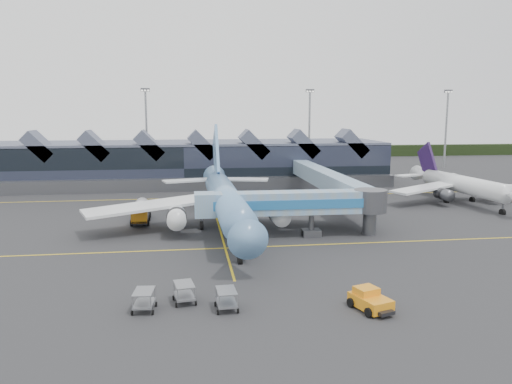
{
  "coord_description": "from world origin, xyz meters",
  "views": [
    {
      "loc": [
        -4.29,
        -66.06,
        16.22
      ],
      "look_at": [
        5.25,
        2.85,
        5.0
      ],
      "focal_mm": 35.0,
      "sensor_mm": 36.0,
      "label": 1
    }
  ],
  "objects": [
    {
      "name": "ground",
      "position": [
        0.0,
        0.0,
        0.0
      ],
      "size": [
        260.0,
        260.0,
        0.0
      ],
      "primitive_type": "plane",
      "color": "#28282B",
      "rests_on": "ground"
    },
    {
      "name": "taxi_stripes",
      "position": [
        0.0,
        10.0,
        0.01
      ],
      "size": [
        120.0,
        60.0,
        0.01
      ],
      "color": "yellow",
      "rests_on": "ground"
    },
    {
      "name": "tree_line_far",
      "position": [
        0.0,
        110.0,
        2.0
      ],
      "size": [
        260.0,
        4.0,
        4.0
      ],
      "primitive_type": "cube",
      "color": "black",
      "rests_on": "ground"
    },
    {
      "name": "terminal",
      "position": [
        -5.07,
        47.35,
        4.88
      ],
      "size": [
        90.0,
        22.25,
        12.52
      ],
      "color": "black",
      "rests_on": "ground"
    },
    {
      "name": "light_masts",
      "position": [
        21.0,
        62.8,
        12.49
      ],
      "size": [
        132.4,
        42.56,
        22.45
      ],
      "color": "gray",
      "rests_on": "ground"
    },
    {
      "name": "main_airliner",
      "position": [
        0.87,
        2.48,
        4.26
      ],
      "size": [
        39.28,
        45.07,
        14.5
      ],
      "rotation": [
        0.0,
        0.0,
        0.02
      ],
      "color": "#669ACF",
      "rests_on": "ground"
    },
    {
      "name": "regional_jet",
      "position": [
        44.43,
        17.11,
        3.34
      ],
      "size": [
        28.08,
        30.71,
        10.53
      ],
      "rotation": [
        0.0,
        0.0,
        0.08
      ],
      "color": "white",
      "rests_on": "ground"
    },
    {
      "name": "jet_bridge",
      "position": [
        10.64,
        -3.68,
        4.35
      ],
      "size": [
        25.34,
        4.37,
        6.15
      ],
      "rotation": [
        0.0,
        0.0,
        -0.01
      ],
      "color": "#78A1C8",
      "rests_on": "ground"
    },
    {
      "name": "fuel_truck",
      "position": [
        -11.32,
        8.52,
        1.71
      ],
      "size": [
        2.83,
        9.11,
        3.04
      ],
      "rotation": [
        0.0,
        0.0,
        0.02
      ],
      "color": "black",
      "rests_on": "ground"
    },
    {
      "name": "pushback_tug",
      "position": [
        10.47,
        -28.44,
        0.79
      ],
      "size": [
        3.39,
        4.35,
        1.76
      ],
      "rotation": [
        0.0,
        0.0,
        0.32
      ],
      "color": "orange",
      "rests_on": "ground"
    },
    {
      "name": "baggage_carts",
      "position": [
        -4.71,
        -25.92,
        0.96
      ],
      "size": [
        8.48,
        4.63,
        1.71
      ],
      "rotation": [
        0.0,
        0.0,
        0.06
      ],
      "color": "gray",
      "rests_on": "ground"
    }
  ]
}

